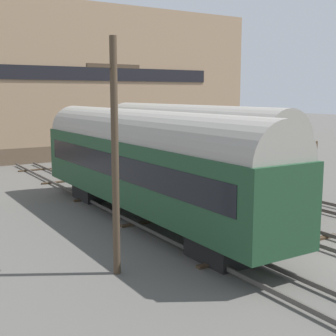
{
  "coord_description": "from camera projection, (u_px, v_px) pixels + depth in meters",
  "views": [
    {
      "loc": [
        -14.93,
        -9.58,
        6.0
      ],
      "look_at": [
        -2.3,
        10.73,
        2.2
      ],
      "focal_mm": 50.0,
      "sensor_mm": 36.0,
      "label": 1
    }
  ],
  "objects": [
    {
      "name": "warehouse_building",
      "position": [
        75.0,
        83.0,
        47.78
      ],
      "size": [
        33.8,
        11.97,
        14.17
      ],
      "color": "brown",
      "rests_on": "ground"
    },
    {
      "name": "track_left",
      "position": [
        289.0,
        287.0,
        14.34
      ],
      "size": [
        2.6,
        60.0,
        0.26
      ],
      "color": "#4C4742",
      "rests_on": "ground"
    },
    {
      "name": "train_car_green",
      "position": [
        144.0,
        159.0,
        21.59
      ],
      "size": [
        2.93,
        18.15,
        5.28
      ],
      "color": "black",
      "rests_on": "ground"
    },
    {
      "name": "utility_pole",
      "position": [
        115.0,
        154.0,
        15.16
      ],
      "size": [
        1.8,
        0.24,
        7.8
      ],
      "color": "#473828",
      "rests_on": "ground"
    },
    {
      "name": "train_car_brown",
      "position": [
        188.0,
        146.0,
        26.58
      ],
      "size": [
        3.13,
        15.81,
        5.41
      ],
      "color": "black",
      "rests_on": "ground"
    }
  ]
}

